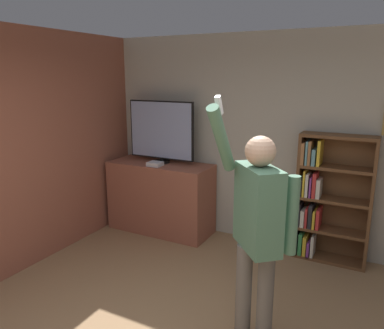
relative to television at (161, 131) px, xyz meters
name	(u,v)px	position (x,y,z in m)	size (l,w,h in m)	color
wall_back	(275,142)	(1.50, 0.31, -0.07)	(6.58, 0.09, 2.70)	#B2AD9E
wall_side_brick	(52,146)	(-0.83, -1.16, -0.08)	(0.06, 4.49, 2.70)	#93513D
tv_ledge	(161,197)	(0.00, -0.04, -0.93)	(1.46, 0.59, 0.99)	#93513D
television	(161,131)	(0.00, 0.00, 0.00)	(0.99, 0.22, 0.86)	black
game_console	(155,164)	(0.02, -0.21, -0.41)	(0.19, 0.16, 0.05)	silver
bookshelf	(325,200)	(2.19, 0.13, -0.68)	(0.84, 0.28, 1.53)	brown
person	(257,223)	(1.93, -1.71, -0.35)	(0.61, 0.58, 2.04)	#56514C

